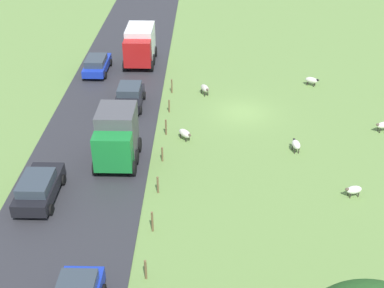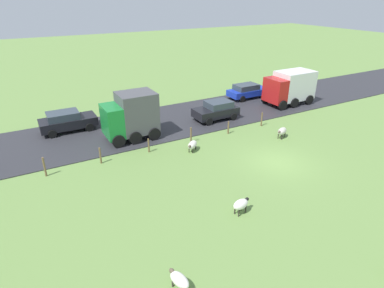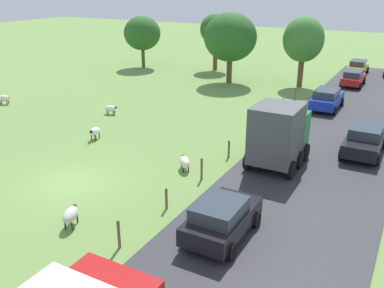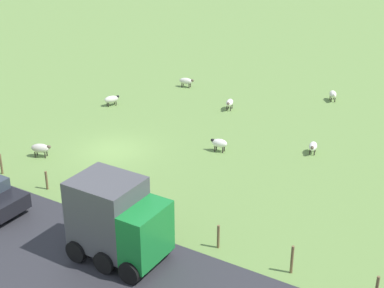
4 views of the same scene
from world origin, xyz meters
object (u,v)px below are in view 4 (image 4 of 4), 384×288
sheep_0 (186,81)px  truck_0 (117,220)px  sheep_1 (41,148)px  sheep_3 (112,99)px  sheep_6 (125,190)px  sheep_2 (219,143)px  sheep_7 (230,103)px  sheep_5 (313,146)px  sheep_4 (333,94)px

sheep_0 → truck_0: size_ratio=0.32×
sheep_1 → sheep_3: (-9.03, -1.99, -0.06)m
sheep_6 → truck_0: truck_0 is taller
sheep_3 → sheep_0: bearing=159.8°
sheep_3 → sheep_2: bearing=74.7°
sheep_2 → sheep_7: (-6.63, -2.84, -0.02)m
sheep_2 → sheep_3: (-2.89, -10.57, -0.05)m
sheep_5 → sheep_2: bearing=-61.5°
sheep_4 → sheep_2: bearing=-13.0°
sheep_2 → sheep_4: bearing=167.0°
sheep_6 → sheep_1: bearing=-100.6°
truck_0 → sheep_3: bearing=-140.2°
sheep_1 → sheep_4: bearing=148.2°
sheep_2 → sheep_1: bearing=-54.4°
sheep_1 → sheep_6: sheep_1 is taller
sheep_3 → sheep_1: bearing=12.4°
sheep_3 → sheep_4: size_ratio=1.00×
sheep_7 → sheep_2: bearing=23.2°
sheep_5 → sheep_0: bearing=-117.1°
sheep_0 → sheep_6: (16.85, 6.84, -0.02)m
sheep_1 → sheep_5: sheep_1 is taller
sheep_0 → sheep_1: sheep_1 is taller
sheep_6 → sheep_3: bearing=-138.4°
sheep_2 → sheep_7: 7.21m
sheep_3 → truck_0: (14.60, 12.18, 1.40)m
sheep_0 → truck_0: 23.28m
sheep_3 → sheep_4: (-9.42, 13.42, 0.02)m
sheep_2 → sheep_3: bearing=-105.3°
sheep_2 → sheep_5: sheep_2 is taller
sheep_3 → sheep_7: sheep_7 is taller
sheep_5 → truck_0: bearing=-12.9°
sheep_2 → sheep_5: size_ratio=0.98×
sheep_6 → sheep_7: 14.20m
sheep_4 → sheep_5: sheep_4 is taller
sheep_4 → truck_0: 24.10m
sheep_0 → sheep_5: 14.70m
sheep_4 → sheep_5: size_ratio=1.09×
sheep_0 → sheep_7: sheep_7 is taller
sheep_0 → sheep_7: (2.73, 5.36, 0.02)m
sheep_5 → sheep_1: bearing=-56.8°
sheep_0 → sheep_2: sheep_2 is taller
sheep_6 → sheep_5: bearing=148.4°
sheep_5 → truck_0: truck_0 is taller
sheep_0 → sheep_1: (15.50, -0.39, 0.05)m
sheep_1 → sheep_0: bearing=178.6°
sheep_1 → sheep_6: (1.35, 7.23, -0.06)m
truck_0 → sheep_6: bearing=-144.9°
sheep_4 → sheep_7: same height
sheep_0 → sheep_1: bearing=-1.4°
sheep_0 → sheep_6: sheep_0 is taller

